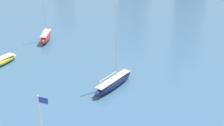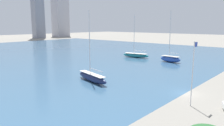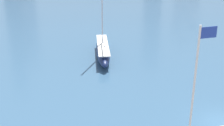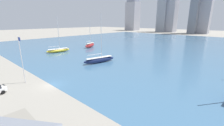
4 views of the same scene
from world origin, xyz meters
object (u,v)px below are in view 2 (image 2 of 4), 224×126
(sailboat_teal, at_px, (136,55))
(flag_pole, at_px, (193,71))
(sailboat_navy, at_px, (92,77))
(sailboat_blue, at_px, (170,59))

(sailboat_teal, bearing_deg, flag_pole, -145.93)
(sailboat_navy, height_order, sailboat_teal, sailboat_teal)
(sailboat_navy, bearing_deg, sailboat_blue, 10.93)
(sailboat_blue, bearing_deg, sailboat_navy, -176.39)
(flag_pole, height_order, sailboat_teal, sailboat_teal)
(flag_pole, relative_size, sailboat_teal, 0.62)
(flag_pole, distance_m, sailboat_navy, 22.12)
(sailboat_teal, bearing_deg, sailboat_blue, -105.03)
(sailboat_navy, distance_m, sailboat_teal, 37.83)
(sailboat_navy, bearing_deg, sailboat_teal, 33.76)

